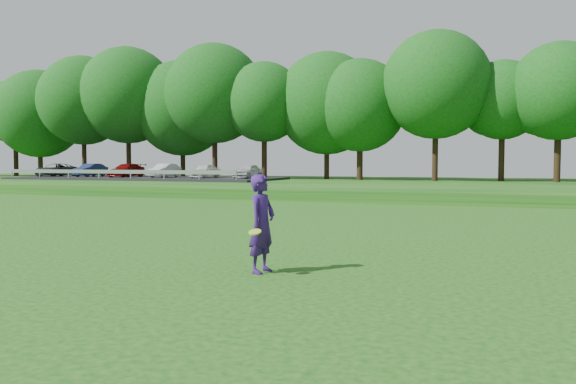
% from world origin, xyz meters
% --- Properties ---
extents(ground, '(140.00, 140.00, 0.00)m').
position_xyz_m(ground, '(0.00, 0.00, 0.00)').
color(ground, '#0D4510').
rests_on(ground, ground).
extents(berm, '(130.00, 30.00, 0.60)m').
position_xyz_m(berm, '(0.00, 34.00, 0.30)').
color(berm, '#0D4510').
rests_on(berm, ground).
extents(walking_path, '(130.00, 1.60, 0.04)m').
position_xyz_m(walking_path, '(0.00, 20.00, 0.02)').
color(walking_path, gray).
rests_on(walking_path, ground).
extents(treeline, '(104.00, 7.00, 15.00)m').
position_xyz_m(treeline, '(0.00, 38.00, 8.10)').
color(treeline, '#0F4512').
rests_on(treeline, berm).
extents(parking_lot, '(24.00, 9.00, 1.38)m').
position_xyz_m(parking_lot, '(-24.55, 32.82, 1.06)').
color(parking_lot, black).
rests_on(parking_lot, berm).
extents(woman, '(0.52, 0.90, 1.84)m').
position_xyz_m(woman, '(1.27, 0.77, 0.92)').
color(woman, '#341665').
rests_on(woman, ground).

